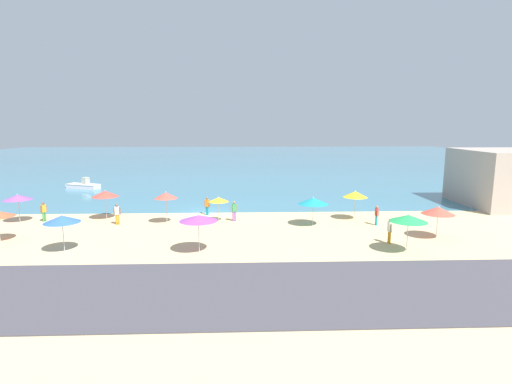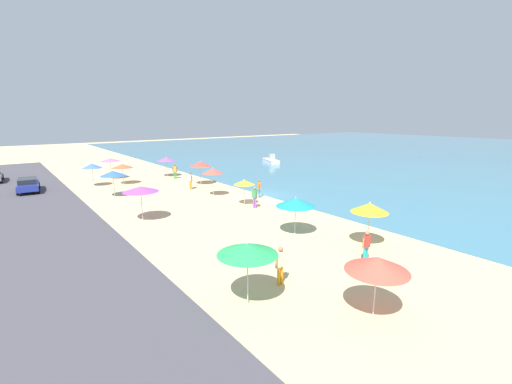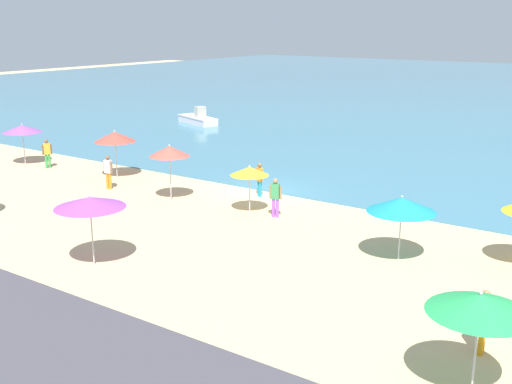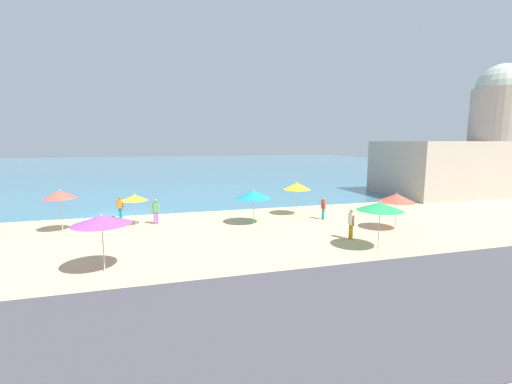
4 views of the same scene
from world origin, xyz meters
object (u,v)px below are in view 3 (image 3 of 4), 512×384
Objects in this scene: beach_umbrella_8 at (169,151)px; bather_4 at (47,152)px; beach_umbrella_0 at (402,205)px; bather_1 at (275,195)px; beach_umbrella_7 at (115,137)px; bather_3 at (260,178)px; beach_umbrella_5 at (90,202)px; bather_0 at (108,170)px; skiff_nearshore at (198,119)px; bather_5 at (484,318)px; beach_umbrella_11 at (22,129)px; beach_umbrella_4 at (250,171)px; beach_umbrella_9 at (480,304)px.

beach_umbrella_8 is 10.77m from bather_4.
beach_umbrella_0 is 1.40× the size of bather_1.
beach_umbrella_7 reaches higher than bather_3.
beach_umbrella_0 is 12.20m from beach_umbrella_8.
beach_umbrella_5 is at bearing -88.00° from bather_3.
beach_umbrella_8 is 1.54× the size of bather_0.
skiff_nearshore is at bearing 137.35° from bather_1.
bather_5 is (13.08, 1.51, -1.29)m from beach_umbrella_5.
beach_umbrella_5 is at bearing -56.46° from skiff_nearshore.
bather_0 is 1.05× the size of bather_3.
beach_umbrella_11 is at bearing -175.79° from bather_4.
bather_0 is (8.59, -1.16, -1.16)m from beach_umbrella_11.
beach_umbrella_8 is at bearing 3.96° from bather_0.
bather_1 reaches higher than bather_4.
beach_umbrella_4 is 8.44m from bather_0.
beach_umbrella_0 is 1.47× the size of bather_3.
beach_umbrella_8 reaches higher than bather_5.
beach_umbrella_7 reaches higher than beach_umbrella_0.
skiff_nearshore is (-18.48, 18.33, -1.50)m from beach_umbrella_4.
beach_umbrella_11 is 18.30m from bather_1.
bather_4 is at bearing 4.21° from beach_umbrella_11.
bather_3 is at bearing 136.15° from bather_1.
beach_umbrella_7 reaches higher than bather_5.
bather_1 is 12.94m from bather_5.
beach_umbrella_5 is 1.44× the size of bather_5.
bather_3 is (-13.84, 11.37, -1.35)m from beach_umbrella_9.
skiff_nearshore is (-3.52, 17.74, -0.54)m from bather_4.
bather_3 is at bearing 145.31° from bather_5.
beach_umbrella_4 is at bearing -64.45° from bather_3.
beach_umbrella_4 is at bearing 150.98° from bather_5.
beach_umbrella_7 is 24.74m from beach_umbrella_9.
beach_umbrella_0 is 8.70m from beach_umbrella_9.
beach_umbrella_4 is 2.95m from bather_3.
beach_umbrella_8 is 1.59× the size of bather_4.
bather_3 is (7.16, 3.23, -0.05)m from bather_0.
beach_umbrella_5 is 10.78m from bather_0.
bather_3 is 0.35× the size of skiff_nearshore.
beach_umbrella_7 reaches higher than beach_umbrella_4.
beach_umbrella_4 is 1.23× the size of bather_5.
bather_5 is (13.45, -9.31, 0.06)m from bather_3.
beach_umbrella_9 is 1.45× the size of bather_5.
beach_umbrella_7 reaches higher than bather_1.
beach_umbrella_4 is 4.39m from beach_umbrella_8.
bather_3 is at bearing 155.24° from beach_umbrella_0.
beach_umbrella_0 is 6.90m from bather_5.
beach_umbrella_8 is at bearing -136.72° from bather_3.
beach_umbrella_4 reaches higher than bather_4.
beach_umbrella_9 reaches higher than bather_4.
beach_umbrella_4 is 0.84× the size of beach_umbrella_9.
bather_1 is at bearing -43.85° from bather_3.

